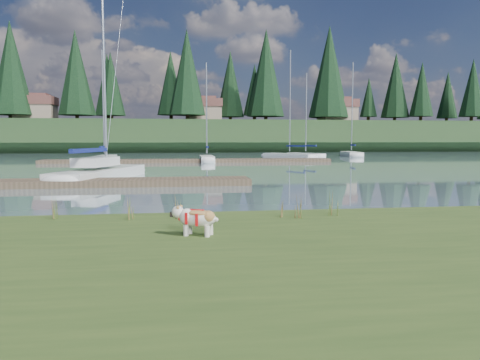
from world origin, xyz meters
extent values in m
plane|color=#75919E|center=(0.00, 30.00, 0.00)|extent=(200.00, 200.00, 0.00)
cube|color=#374D1D|center=(0.00, -6.00, 0.17)|extent=(60.00, 9.00, 0.35)
cube|color=#1E3419|center=(0.00, 73.00, 2.50)|extent=(200.00, 20.00, 5.00)
cylinder|color=silver|center=(0.71, -4.26, 0.45)|extent=(0.10, 0.10, 0.20)
cylinder|color=silver|center=(0.78, -4.08, 0.45)|extent=(0.10, 0.10, 0.20)
cylinder|color=silver|center=(1.08, -4.41, 0.45)|extent=(0.10, 0.10, 0.20)
cylinder|color=silver|center=(1.15, -4.23, 0.45)|extent=(0.10, 0.10, 0.20)
ellipsoid|color=silver|center=(0.94, -4.25, 0.66)|extent=(0.74, 0.55, 0.31)
ellipsoid|color=#A9773F|center=(0.94, -4.25, 0.76)|extent=(0.54, 0.46, 0.11)
ellipsoid|color=silver|center=(0.57, -4.10, 0.76)|extent=(0.30, 0.31, 0.23)
cube|color=black|center=(0.48, -4.06, 0.72)|extent=(0.11, 0.13, 0.09)
cube|color=silver|center=(-3.25, 12.45, 0.22)|extent=(4.07, 8.42, 0.70)
ellipsoid|color=silver|center=(-2.11, 16.40, 0.22)|extent=(2.34, 2.65, 0.70)
cylinder|color=silver|center=(-3.04, 13.16, 7.03)|extent=(0.14, 0.14, 12.46)
cube|color=navy|center=(-3.58, 11.28, 1.55)|extent=(1.22, 3.65, 0.20)
cube|color=silver|center=(-3.38, 12.00, 0.95)|extent=(2.08, 3.23, 0.45)
cube|color=#4C3D2C|center=(-4.00, 9.00, 0.15)|extent=(16.00, 2.00, 0.30)
cube|color=#4C3D2C|center=(2.00, 30.00, 0.15)|extent=(26.00, 2.20, 0.30)
cube|color=silver|center=(-5.88, 32.79, 0.22)|extent=(1.63, 6.17, 0.70)
ellipsoid|color=silver|center=(-5.76, 35.84, 0.22)|extent=(1.40, 1.72, 0.70)
cylinder|color=silver|center=(-5.88, 32.79, 5.58)|extent=(0.12, 0.12, 9.56)
cube|color=navy|center=(-5.92, 31.95, 1.40)|extent=(0.30, 2.44, 0.20)
cube|color=silver|center=(3.63, 30.82, 0.22)|extent=(1.32, 5.30, 0.70)
ellipsoid|color=silver|center=(3.69, 33.45, 0.22)|extent=(1.18, 1.46, 0.70)
cylinder|color=silver|center=(3.63, 30.82, 4.95)|extent=(0.12, 0.12, 8.29)
cube|color=navy|center=(3.62, 30.10, 1.40)|extent=(0.25, 2.10, 0.20)
cube|color=silver|center=(12.98, 36.50, 0.22)|extent=(4.83, 6.82, 0.70)
ellipsoid|color=silver|center=(11.25, 39.52, 0.22)|extent=(2.26, 2.40, 0.70)
cylinder|color=silver|center=(12.98, 36.50, 6.15)|extent=(0.12, 0.12, 10.70)
cube|color=navy|center=(13.45, 35.68, 1.40)|extent=(1.55, 2.50, 0.20)
cube|color=silver|center=(15.13, 37.75, 0.22)|extent=(3.12, 5.62, 0.70)
ellipsoid|color=silver|center=(14.16, 40.34, 0.22)|extent=(1.66, 1.84, 0.70)
cylinder|color=silver|center=(15.13, 37.75, 5.07)|extent=(0.12, 0.12, 8.53)
cube|color=navy|center=(15.39, 37.04, 1.40)|extent=(0.96, 2.13, 0.20)
cube|color=silver|center=(22.40, 42.71, 0.22)|extent=(2.97, 7.31, 0.70)
ellipsoid|color=silver|center=(23.09, 46.21, 0.22)|extent=(1.90, 2.21, 0.70)
cylinder|color=silver|center=(22.40, 42.71, 6.12)|extent=(0.12, 0.12, 10.64)
cube|color=navy|center=(22.21, 41.75, 1.40)|extent=(0.75, 2.82, 0.20)
cone|color=#475B23|center=(-0.52, -2.30, 0.59)|extent=(0.03, 0.03, 0.49)
cone|color=brown|center=(-0.41, -2.37, 0.55)|extent=(0.03, 0.03, 0.39)
cone|color=#475B23|center=(-0.46, -2.27, 0.62)|extent=(0.03, 0.03, 0.54)
cone|color=brown|center=(-0.38, -2.33, 0.52)|extent=(0.03, 0.03, 0.34)
cone|color=#475B23|center=(-0.50, -2.38, 0.57)|extent=(0.03, 0.03, 0.44)
cone|color=#475B23|center=(0.55, -2.37, 0.60)|extent=(0.03, 0.03, 0.51)
cone|color=brown|center=(0.66, -2.44, 0.55)|extent=(0.03, 0.03, 0.41)
cone|color=#475B23|center=(0.61, -2.34, 0.63)|extent=(0.03, 0.03, 0.56)
cone|color=brown|center=(0.69, -2.40, 0.53)|extent=(0.03, 0.03, 0.36)
cone|color=#475B23|center=(0.57, -2.45, 0.58)|extent=(0.03, 0.03, 0.46)
cone|color=#475B23|center=(3.18, -2.69, 0.62)|extent=(0.03, 0.03, 0.53)
cone|color=brown|center=(3.29, -2.76, 0.56)|extent=(0.03, 0.03, 0.43)
cone|color=#475B23|center=(3.24, -2.66, 0.64)|extent=(0.03, 0.03, 0.59)
cone|color=brown|center=(3.32, -2.72, 0.54)|extent=(0.03, 0.03, 0.37)
cone|color=#475B23|center=(3.20, -2.77, 0.59)|extent=(0.03, 0.03, 0.48)
cone|color=#475B23|center=(-2.18, -2.02, 0.60)|extent=(0.03, 0.03, 0.51)
cone|color=brown|center=(-2.07, -2.09, 0.55)|extent=(0.03, 0.03, 0.41)
cone|color=#475B23|center=(-2.12, -1.99, 0.63)|extent=(0.03, 0.03, 0.56)
cone|color=brown|center=(-2.04, -2.05, 0.53)|extent=(0.03, 0.03, 0.36)
cone|color=#475B23|center=(-2.16, -2.10, 0.58)|extent=(0.03, 0.03, 0.46)
cone|color=#475B23|center=(2.87, -2.48, 0.59)|extent=(0.03, 0.03, 0.48)
cone|color=brown|center=(2.98, -2.55, 0.54)|extent=(0.03, 0.03, 0.38)
cone|color=#475B23|center=(2.93, -2.45, 0.61)|extent=(0.03, 0.03, 0.53)
cone|color=brown|center=(3.01, -2.51, 0.52)|extent=(0.03, 0.03, 0.33)
cone|color=#475B23|center=(2.89, -2.56, 0.56)|extent=(0.03, 0.03, 0.43)
cone|color=#475B23|center=(4.05, -2.43, 0.63)|extent=(0.03, 0.03, 0.56)
cone|color=brown|center=(4.16, -2.50, 0.57)|extent=(0.03, 0.03, 0.45)
cone|color=#475B23|center=(4.11, -2.40, 0.66)|extent=(0.03, 0.03, 0.62)
cone|color=brown|center=(4.19, -2.46, 0.55)|extent=(0.03, 0.03, 0.39)
cone|color=#475B23|center=(4.07, -2.51, 0.60)|extent=(0.03, 0.03, 0.50)
cube|color=#33281C|center=(0.00, -1.60, 0.07)|extent=(60.00, 0.50, 0.14)
cylinder|color=#382619|center=(-25.00, 68.00, 5.90)|extent=(0.60, 0.60, 1.80)
cone|color=black|center=(-25.00, 68.00, 13.55)|extent=(6.60, 6.60, 15.00)
cylinder|color=#382619|center=(-10.00, 72.00, 5.90)|extent=(0.60, 0.60, 1.80)
cone|color=black|center=(-10.00, 72.00, 11.75)|extent=(4.84, 4.84, 11.00)
cylinder|color=#382619|center=(3.00, 66.00, 5.90)|extent=(0.60, 0.60, 1.80)
cone|color=black|center=(3.00, 66.00, 13.10)|extent=(6.16, 6.16, 14.00)
cylinder|color=#382619|center=(15.00, 70.00, 5.90)|extent=(0.60, 0.60, 1.80)
cone|color=black|center=(15.00, 70.00, 10.85)|extent=(3.96, 3.96, 9.00)
cylinder|color=#382619|center=(28.00, 68.00, 5.90)|extent=(0.60, 0.60, 1.80)
cone|color=black|center=(28.00, 68.00, 14.00)|extent=(7.04, 7.04, 16.00)
cylinder|color=#382619|center=(42.00, 71.00, 5.90)|extent=(0.60, 0.60, 1.80)
cone|color=black|center=(42.00, 71.00, 12.20)|extent=(5.28, 5.28, 12.00)
cylinder|color=#382619|center=(55.00, 67.00, 5.90)|extent=(0.60, 0.60, 1.80)
cone|color=black|center=(55.00, 67.00, 11.52)|extent=(4.62, 4.62, 10.50)
cube|color=gray|center=(-22.00, 70.00, 6.40)|extent=(6.00, 5.00, 2.80)
cube|color=brown|center=(-22.00, 70.00, 8.50)|extent=(6.30, 5.30, 1.40)
cube|color=brown|center=(-22.00, 70.00, 9.30)|extent=(4.20, 3.60, 0.70)
cube|color=gray|center=(6.00, 71.00, 6.40)|extent=(6.00, 5.00, 2.80)
cube|color=brown|center=(6.00, 71.00, 8.50)|extent=(6.30, 5.30, 1.40)
cube|color=brown|center=(6.00, 71.00, 9.30)|extent=(4.20, 3.60, 0.70)
cube|color=gray|center=(30.00, 69.00, 6.40)|extent=(6.00, 5.00, 2.80)
cube|color=brown|center=(30.00, 69.00, 8.50)|extent=(6.30, 5.30, 1.40)
cube|color=brown|center=(30.00, 69.00, 9.30)|extent=(4.20, 3.60, 0.70)
camera|label=1|loc=(0.49, -12.64, 2.09)|focal=35.00mm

